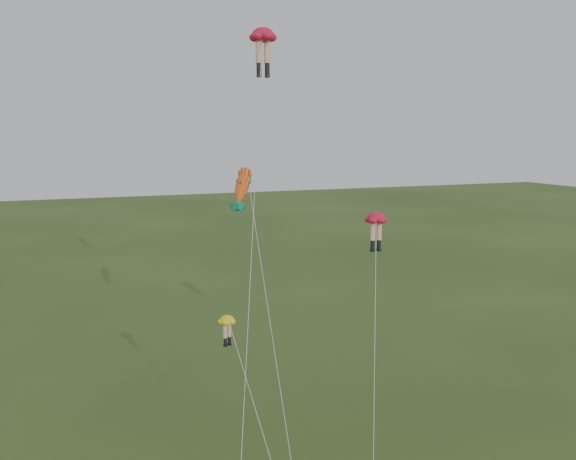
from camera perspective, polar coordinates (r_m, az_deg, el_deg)
name	(u,v)px	position (r m, az deg, el deg)	size (l,w,h in m)	color
legs_kite_red_high	(263,42)	(39.72, -2.26, 16.33)	(6.36, 12.26, 23.48)	red
legs_kite_red_mid	(376,224)	(38.97, 7.84, 0.52)	(5.81, 9.78, 12.55)	red
legs_kite_yellow	(230,331)	(33.30, -5.20, -8.92)	(1.29, 9.95, 7.97)	yellow
fish_kite	(243,187)	(38.61, -4.05, 3.84)	(2.48, 13.28, 15.43)	orange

